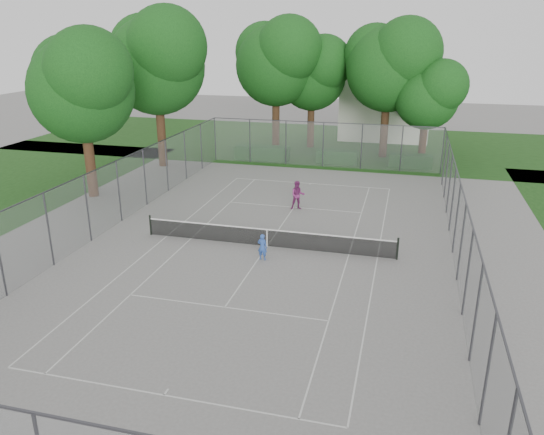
% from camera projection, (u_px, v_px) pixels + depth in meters
% --- Properties ---
extents(ground, '(120.00, 120.00, 0.00)m').
position_uv_depth(ground, '(267.00, 246.00, 26.67)').
color(ground, slate).
rests_on(ground, ground).
extents(grass_far, '(60.00, 20.00, 0.00)m').
position_uv_depth(grass_far, '(338.00, 144.00, 50.37)').
color(grass_far, '#183F12').
rests_on(grass_far, ground).
extents(court_markings, '(11.03, 23.83, 0.01)m').
position_uv_depth(court_markings, '(267.00, 246.00, 26.67)').
color(court_markings, silver).
rests_on(court_markings, ground).
extents(tennis_net, '(12.87, 0.10, 1.10)m').
position_uv_depth(tennis_net, '(267.00, 237.00, 26.50)').
color(tennis_net, black).
rests_on(tennis_net, ground).
extents(perimeter_fence, '(18.08, 34.08, 3.52)m').
position_uv_depth(perimeter_fence, '(267.00, 212.00, 26.06)').
color(perimeter_fence, '#38383D').
rests_on(perimeter_fence, ground).
extents(tree_far_left, '(8.02, 7.33, 11.53)m').
position_uv_depth(tree_far_left, '(277.00, 58.00, 45.54)').
color(tree_far_left, '#392214').
rests_on(tree_far_left, ground).
extents(tree_far_midleft, '(6.94, 6.34, 9.98)m').
position_uv_depth(tree_far_midleft, '(313.00, 70.00, 46.84)').
color(tree_far_midleft, '#392214').
rests_on(tree_far_midleft, ground).
extents(tree_far_midright, '(7.90, 7.22, 11.36)m').
position_uv_depth(tree_far_midright, '(390.00, 62.00, 42.71)').
color(tree_far_midright, '#392214').
rests_on(tree_far_midright, ground).
extents(tree_far_right, '(5.75, 5.25, 8.27)m').
position_uv_depth(tree_far_right, '(428.00, 92.00, 41.27)').
color(tree_far_right, '#392214').
rests_on(tree_far_right, ground).
extents(tree_side_back, '(8.40, 7.67, 12.07)m').
position_uv_depth(tree_side_back, '(157.00, 58.00, 39.58)').
color(tree_side_back, '#392214').
rests_on(tree_side_back, ground).
extents(tree_side_front, '(7.37, 6.73, 10.59)m').
position_uv_depth(tree_side_front, '(81.00, 82.00, 32.24)').
color(tree_side_front, '#392214').
rests_on(tree_side_front, ground).
extents(hedge_left, '(4.47, 1.34, 1.12)m').
position_uv_depth(hedge_left, '(262.00, 153.00, 44.27)').
color(hedge_left, '#143F14').
rests_on(hedge_left, ground).
extents(hedge_mid, '(3.34, 0.96, 1.05)m').
position_uv_depth(hedge_mid, '(337.00, 157.00, 42.98)').
color(hedge_mid, '#143F14').
rests_on(hedge_mid, ground).
extents(hedge_right, '(3.34, 1.22, 1.00)m').
position_uv_depth(hedge_right, '(410.00, 161.00, 41.84)').
color(hedge_right, '#143F14').
rests_on(hedge_right, ground).
extents(house, '(8.45, 6.55, 10.52)m').
position_uv_depth(house, '(386.00, 95.00, 52.09)').
color(house, silver).
rests_on(house, ground).
extents(girl_player, '(0.51, 0.37, 1.29)m').
position_uv_depth(girl_player, '(262.00, 247.00, 24.94)').
color(girl_player, '#2D53AC').
rests_on(girl_player, ground).
extents(woman_player, '(1.01, 0.88, 1.76)m').
position_uv_depth(woman_player, '(298.00, 195.00, 31.89)').
color(woman_player, '#7D2966').
rests_on(woman_player, ground).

